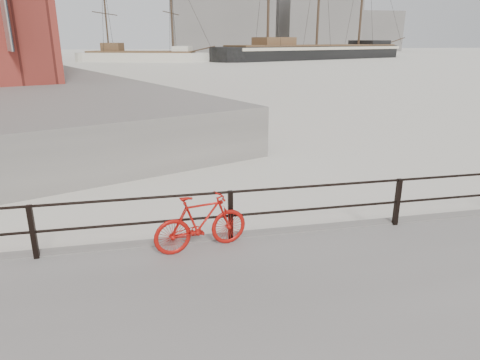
{
  "coord_description": "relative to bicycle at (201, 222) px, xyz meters",
  "views": [
    {
      "loc": [
        -4.87,
        -7.52,
        4.03
      ],
      "look_at": [
        -2.97,
        1.5,
        1.0
      ],
      "focal_mm": 32.0,
      "sensor_mm": 36.0,
      "label": 1
    }
  ],
  "objects": [
    {
      "name": "bicycle",
      "position": [
        0.0,
        0.0,
        0.0
      ],
      "size": [
        1.78,
        0.65,
        1.06
      ],
      "primitive_type": "imported",
      "rotation": [
        0.0,
        0.0,
        0.22
      ],
      "color": "#B1110B",
      "rests_on": "promenade"
    },
    {
      "name": "ground",
      "position": [
        4.09,
        0.41,
        -0.88
      ],
      "size": [
        400.0,
        400.0,
        0.0
      ],
      "primitive_type": "plane",
      "color": "white",
      "rests_on": "ground"
    },
    {
      "name": "industrial_mid",
      "position": [
        59.09,
        145.41,
        11.12
      ],
      "size": [
        26.0,
        20.0,
        24.0
      ],
      "primitive_type": "cube",
      "color": "gray",
      "rests_on": "ground"
    },
    {
      "name": "guardrail",
      "position": [
        4.09,
        0.26,
        -0.03
      ],
      "size": [
        28.0,
        0.1,
        1.0
      ],
      "primitive_type": null,
      "color": "black",
      "rests_on": "promenade"
    },
    {
      "name": "industrial_west",
      "position": [
        24.09,
        140.41,
        8.12
      ],
      "size": [
        32.0,
        18.0,
        18.0
      ],
      "primitive_type": "cube",
      "color": "gray",
      "rests_on": "ground"
    },
    {
      "name": "schooner_mid",
      "position": [
        -1.7,
        80.89,
        -0.88
      ],
      "size": [
        30.27,
        19.69,
        20.23
      ],
      "primitive_type": null,
      "rotation": [
        0.0,
        0.0,
        -0.3
      ],
      "color": "beige",
      "rests_on": "ground"
    },
    {
      "name": "barque_black",
      "position": [
        35.94,
        85.48,
        -0.88
      ],
      "size": [
        62.25,
        40.18,
        33.6
      ],
      "primitive_type": null,
      "rotation": [
        0.0,
        0.0,
        0.38
      ],
      "color": "black",
      "rests_on": "ground"
    },
    {
      "name": "industrial_east",
      "position": [
        82.09,
        150.41,
        6.12
      ],
      "size": [
        20.0,
        16.0,
        14.0
      ],
      "primitive_type": "cube",
      "color": "gray",
      "rests_on": "ground"
    }
  ]
}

